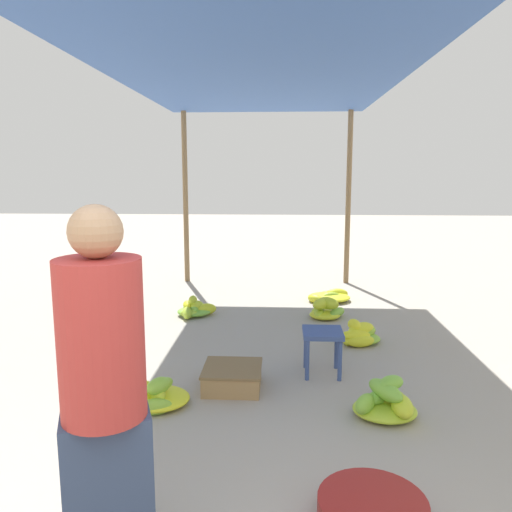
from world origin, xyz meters
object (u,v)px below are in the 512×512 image
at_px(banana_pile_left_1, 194,310).
at_px(vendor_foreground, 104,395).
at_px(banana_pile_right_3, 360,335).
at_px(crate_near, 232,377).
at_px(basin_black, 372,512).
at_px(banana_pile_left_0, 154,396).
at_px(banana_pile_right_0, 386,402).
at_px(banana_pile_right_1, 329,297).
at_px(stool, 323,339).
at_px(banana_pile_right_2, 325,310).

bearing_deg(banana_pile_left_1, vendor_foreground, -85.06).
xyz_separation_m(vendor_foreground, banana_pile_right_3, (1.52, 3.08, -0.74)).
relative_size(vendor_foreground, crate_near, 3.43).
relative_size(basin_black, banana_pile_left_0, 1.06).
bearing_deg(banana_pile_right_0, vendor_foreground, -134.06).
relative_size(banana_pile_left_0, banana_pile_right_1, 0.83).
distance_m(banana_pile_left_0, banana_pile_right_0, 1.70).
xyz_separation_m(basin_black, crate_near, (-0.85, 1.56, 0.02)).
distance_m(stool, banana_pile_left_0, 1.49).
bearing_deg(vendor_foreground, banana_pile_right_2, 72.62).
height_order(banana_pile_left_0, banana_pile_right_0, banana_pile_right_0).
distance_m(banana_pile_left_1, crate_near, 2.15).
height_order(banana_pile_right_0, banana_pile_right_2, banana_pile_right_0).
xyz_separation_m(banana_pile_right_1, banana_pile_right_3, (0.15, -1.75, 0.04)).
xyz_separation_m(banana_pile_left_0, banana_pile_left_1, (-0.11, 2.39, -0.00)).
xyz_separation_m(stool, banana_pile_left_0, (-1.30, -0.67, -0.24)).
relative_size(banana_pile_right_1, banana_pile_right_2, 1.28).
height_order(vendor_foreground, stool, vendor_foreground).
height_order(basin_black, banana_pile_right_3, banana_pile_right_3).
xyz_separation_m(stool, banana_pile_right_0, (0.39, -0.75, -0.21)).
relative_size(stool, banana_pile_right_1, 0.64).
distance_m(basin_black, banana_pile_right_0, 1.17).
distance_m(stool, banana_pile_right_1, 2.58).
xyz_separation_m(stool, banana_pile_right_3, (0.45, 0.81, -0.22)).
bearing_deg(banana_pile_left_0, banana_pile_right_1, 63.57).
distance_m(banana_pile_left_1, banana_pile_right_3, 2.08).
relative_size(banana_pile_left_0, banana_pile_right_2, 1.06).
distance_m(banana_pile_right_1, crate_near, 3.06).
bearing_deg(basin_black, banana_pile_left_0, 139.25).
distance_m(stool, crate_near, 0.85).
height_order(vendor_foreground, banana_pile_right_3, vendor_foreground).
bearing_deg(vendor_foreground, crate_near, 80.56).
xyz_separation_m(vendor_foreground, crate_near, (0.32, 1.95, -0.75)).
distance_m(banana_pile_left_1, banana_pile_right_0, 3.07).
distance_m(vendor_foreground, banana_pile_right_1, 5.07).
xyz_separation_m(banana_pile_right_0, crate_near, (-1.14, 0.43, -0.02)).
bearing_deg(basin_black, banana_pile_right_3, 82.65).
bearing_deg(banana_pile_right_0, banana_pile_left_1, 126.22).
xyz_separation_m(vendor_foreground, banana_pile_right_1, (1.37, 4.82, -0.78)).
bearing_deg(crate_near, basin_black, -61.46).
xyz_separation_m(vendor_foreground, banana_pile_left_0, (-0.23, 1.60, -0.75)).
distance_m(stool, banana_pile_right_3, 0.95).
bearing_deg(banana_pile_right_3, crate_near, -136.64).
relative_size(banana_pile_left_0, banana_pile_right_3, 1.17).
bearing_deg(banana_pile_left_0, banana_pile_right_2, 58.12).
bearing_deg(banana_pile_right_2, banana_pile_left_0, -121.88).
relative_size(vendor_foreground, banana_pile_right_2, 3.34).
relative_size(banana_pile_left_0, crate_near, 1.09).
distance_m(vendor_foreground, crate_near, 2.11).
bearing_deg(banana_pile_right_3, banana_pile_left_1, 153.90).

